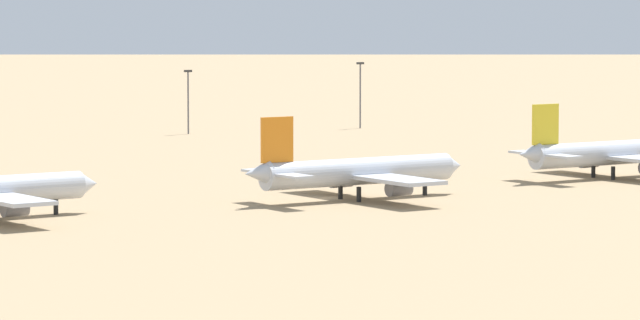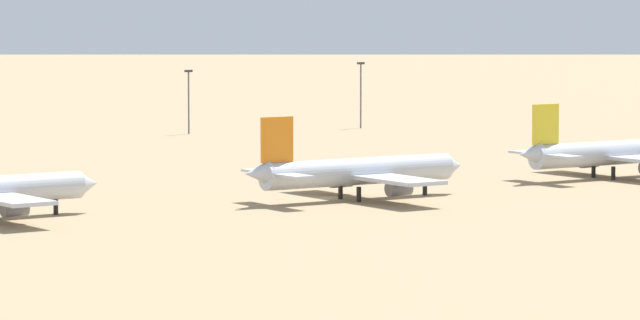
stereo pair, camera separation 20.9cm
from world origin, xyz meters
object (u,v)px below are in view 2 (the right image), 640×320
object	(u,v)px
parked_jet_orange_2	(356,172)
parked_jet_yellow_3	(609,153)
light_pole_mid	(189,97)
light_pole_east	(361,90)

from	to	relation	value
parked_jet_orange_2	parked_jet_yellow_3	world-z (taller)	parked_jet_orange_2
parked_jet_orange_2	light_pole_mid	bearing A→B (deg)	70.78
light_pole_mid	light_pole_east	world-z (taller)	light_pole_east
parked_jet_orange_2	light_pole_mid	world-z (taller)	light_pole_mid
parked_jet_yellow_3	light_pole_east	world-z (taller)	light_pole_east
light_pole_east	parked_jet_orange_2	bearing A→B (deg)	-123.26
parked_jet_orange_2	parked_jet_yellow_3	xyz separation A→B (m)	(53.78, 6.43, -0.01)
parked_jet_orange_2	light_pole_east	world-z (taller)	light_pole_east
parked_jet_yellow_3	light_pole_mid	bearing A→B (deg)	92.92
parked_jet_yellow_3	light_pole_mid	xyz separation A→B (m)	(-10.60, 127.93, 4.03)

